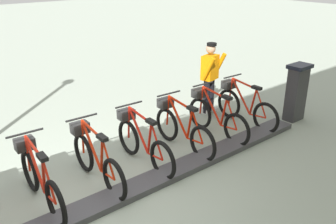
# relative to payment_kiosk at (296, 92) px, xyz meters

# --- Properties ---
(ground_plane) EXTENTS (60.00, 60.00, 0.00)m
(ground_plane) POSITION_rel_payment_kiosk_xyz_m (-0.05, 4.98, -0.67)
(ground_plane) COLOR #9FAB9B
(dock_rail_base) EXTENTS (0.44, 9.02, 0.10)m
(dock_rail_base) POSITION_rel_payment_kiosk_xyz_m (-0.05, 4.98, -0.62)
(dock_rail_base) COLOR #47474C
(dock_rail_base) RESTS_ON ground
(payment_kiosk) EXTENTS (0.36, 0.52, 1.28)m
(payment_kiosk) POSITION_rel_payment_kiosk_xyz_m (0.00, 0.00, 0.00)
(payment_kiosk) COLOR #38383D
(payment_kiosk) RESTS_ON ground
(bike_docked_0) EXTENTS (1.72, 0.54, 1.02)m
(bike_docked_0) POSITION_rel_payment_kiosk_xyz_m (0.57, 1.07, -0.24)
(bike_docked_0) COLOR black
(bike_docked_0) RESTS_ON ground
(bike_docked_1) EXTENTS (1.72, 0.54, 1.02)m
(bike_docked_1) POSITION_rel_payment_kiosk_xyz_m (0.57, 1.98, -0.24)
(bike_docked_1) COLOR black
(bike_docked_1) RESTS_ON ground
(bike_docked_2) EXTENTS (1.72, 0.54, 1.02)m
(bike_docked_2) POSITION_rel_payment_kiosk_xyz_m (0.57, 2.89, -0.24)
(bike_docked_2) COLOR black
(bike_docked_2) RESTS_ON ground
(bike_docked_3) EXTENTS (1.72, 0.54, 1.02)m
(bike_docked_3) POSITION_rel_payment_kiosk_xyz_m (0.57, 3.81, -0.24)
(bike_docked_3) COLOR black
(bike_docked_3) RESTS_ON ground
(bike_docked_4) EXTENTS (1.72, 0.54, 1.02)m
(bike_docked_4) POSITION_rel_payment_kiosk_xyz_m (0.57, 4.72, -0.24)
(bike_docked_4) COLOR black
(bike_docked_4) RESTS_ON ground
(bike_docked_5) EXTENTS (1.72, 0.54, 1.02)m
(bike_docked_5) POSITION_rel_payment_kiosk_xyz_m (0.57, 5.63, -0.24)
(bike_docked_5) COLOR black
(bike_docked_5) RESTS_ON ground
(worker_near_rack) EXTENTS (0.51, 0.68, 1.66)m
(worker_near_rack) POSITION_rel_payment_kiosk_xyz_m (1.53, 1.18, 0.24)
(worker_near_rack) COLOR white
(worker_near_rack) RESTS_ON ground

